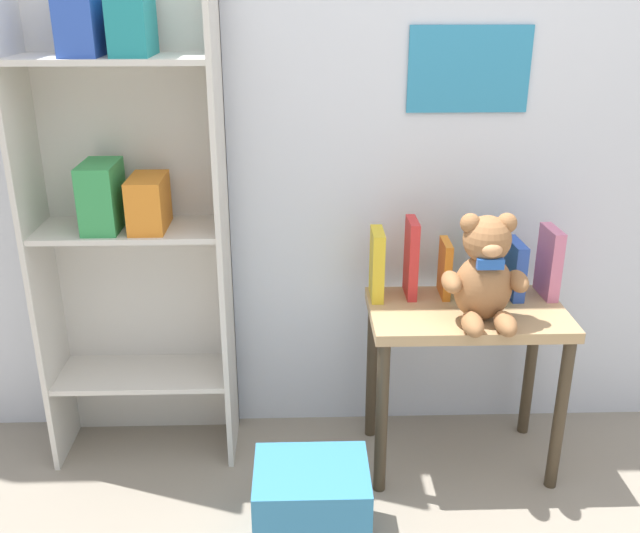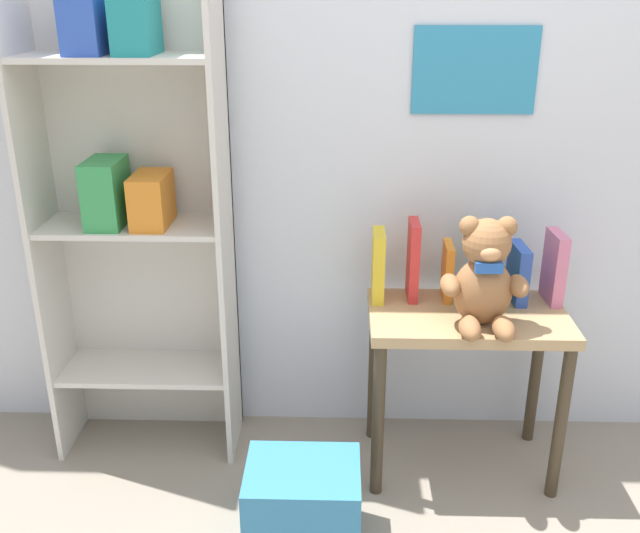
{
  "view_description": "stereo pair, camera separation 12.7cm",
  "coord_description": "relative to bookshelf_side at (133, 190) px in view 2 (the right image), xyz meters",
  "views": [
    {
      "loc": [
        -0.45,
        -0.89,
        1.57
      ],
      "look_at": [
        -0.39,
        1.23,
        0.72
      ],
      "focal_mm": 40.0,
      "sensor_mm": 36.0,
      "label": 1
    },
    {
      "loc": [
        -0.33,
        -0.89,
        1.57
      ],
      "look_at": [
        -0.39,
        1.23,
        0.72
      ],
      "focal_mm": 40.0,
      "sensor_mm": 36.0,
      "label": 2
    }
  ],
  "objects": [
    {
      "name": "book_standing_red",
      "position": [
        0.92,
        -0.03,
        -0.22
      ],
      "size": [
        0.03,
        0.13,
        0.27
      ],
      "primitive_type": "cube",
      "rotation": [
        0.0,
        0.0,
        0.0
      ],
      "color": "red",
      "rests_on": "display_table"
    },
    {
      "name": "bookshelf_side",
      "position": [
        0.0,
        0.0,
        0.0
      ],
      "size": [
        0.62,
        0.27,
        1.66
      ],
      "color": "beige",
      "rests_on": "ground_plane"
    },
    {
      "name": "book_standing_orange",
      "position": [
        1.03,
        -0.03,
        -0.26
      ],
      "size": [
        0.03,
        0.13,
        0.19
      ],
      "primitive_type": "cube",
      "rotation": [
        0.0,
        0.0,
        -0.02
      ],
      "color": "orange",
      "rests_on": "display_table"
    },
    {
      "name": "storage_bin",
      "position": [
        0.57,
        -0.53,
        -0.81
      ],
      "size": [
        0.34,
        0.27,
        0.26
      ],
      "color": "teal",
      "rests_on": "ground_plane"
    },
    {
      "name": "wall_back",
      "position": [
        1.0,
        0.15,
        0.31
      ],
      "size": [
        4.8,
        0.07,
        2.5
      ],
      "color": "silver",
      "rests_on": "ground_plane"
    },
    {
      "name": "teddy_bear",
      "position": [
        1.11,
        -0.23,
        -0.2
      ],
      "size": [
        0.26,
        0.24,
        0.35
      ],
      "color": "#99663D",
      "rests_on": "display_table"
    },
    {
      "name": "book_standing_green",
      "position": [
        1.15,
        -0.04,
        -0.23
      ],
      "size": [
        0.04,
        0.15,
        0.24
      ],
      "primitive_type": "cube",
      "rotation": [
        0.0,
        0.0,
        -0.04
      ],
      "color": "#33934C",
      "rests_on": "display_table"
    },
    {
      "name": "book_standing_pink",
      "position": [
        1.38,
        -0.04,
        -0.24
      ],
      "size": [
        0.04,
        0.14,
        0.24
      ],
      "primitive_type": "cube",
      "rotation": [
        0.0,
        0.0,
        0.05
      ],
      "color": "#D17093",
      "rests_on": "display_table"
    },
    {
      "name": "book_standing_yellow",
      "position": [
        0.8,
        -0.04,
        -0.24
      ],
      "size": [
        0.04,
        0.14,
        0.23
      ],
      "primitive_type": "cube",
      "rotation": [
        0.0,
        0.0,
        -0.01
      ],
      "color": "gold",
      "rests_on": "display_table"
    },
    {
      "name": "book_standing_blue",
      "position": [
        1.26,
        -0.04,
        -0.26
      ],
      "size": [
        0.05,
        0.15,
        0.19
      ],
      "primitive_type": "cube",
      "rotation": [
        0.0,
        0.0,
        0.05
      ],
      "color": "#2D51B7",
      "rests_on": "display_table"
    },
    {
      "name": "display_table",
      "position": [
        1.09,
        -0.15,
        -0.46
      ],
      "size": [
        0.64,
        0.37,
        0.58
      ],
      "color": "tan",
      "rests_on": "ground_plane"
    }
  ]
}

